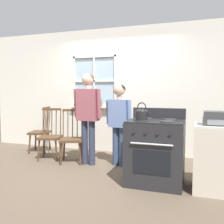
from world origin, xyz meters
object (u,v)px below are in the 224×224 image
Objects in this scene: side_counter at (215,158)px; chair_by_window at (72,139)px; potted_plant at (100,103)px; chair_center_cluster at (50,137)px; kettle at (142,114)px; person_elderly_left at (88,110)px; chair_near_wall at (40,132)px; person_teen_center at (119,117)px; stereo at (217,118)px; stove at (155,151)px.

chair_by_window is at bearing 165.88° from side_counter.
potted_plant is 0.31× the size of side_counter.
chair_center_cluster is 4.05× the size of kettle.
kettle is (1.14, -0.68, 0.02)m from person_elderly_left.
potted_plant is at bearing 145.15° from side_counter.
person_teen_center is at bearing 63.88° from chair_near_wall.
stereo is (2.29, -1.61, -0.09)m from potted_plant.
person_elderly_left is at bearing -25.25° from chair_by_window.
person_elderly_left is 1.53× the size of stove.
stereo is (0.98, 0.07, -0.04)m from kettle.
chair_near_wall is 0.66m from chair_center_cluster.
person_elderly_left reaches higher than chair_center_cluster.
stereo is (2.99, -0.71, 0.54)m from chair_center_cluster.
person_elderly_left is 1.84× the size of side_counter.
stove is at bearing 176.91° from side_counter.
person_teen_center is (0.55, 0.12, -0.12)m from person_elderly_left.
person_elderly_left is at bearing -23.21° from chair_center_cluster.
stove reaches higher than chair_near_wall.
person_teen_center reaches higher than kettle.
person_elderly_left is (0.35, -0.03, 0.56)m from chair_by_window.
chair_by_window is 2.94× the size of stereo.
kettle is (1.49, -0.71, 0.58)m from chair_by_window.
chair_by_window is 0.53m from chair_center_cluster.
chair_by_window is 0.92× the size of stove.
stereo is at bearing 3.94° from kettle.
side_counter is (2.47, -0.62, 0.01)m from chair_by_window.
chair_by_window is at bearing -163.74° from person_teen_center.
person_teen_center is 1.35× the size of stove.
kettle reaches higher than stereo.
chair_center_cluster is at bearing 166.57° from stereo.
kettle is (0.58, -0.81, 0.14)m from person_teen_center.
chair_center_cluster is 0.92× the size of stove.
stereo is (2.47, -0.64, 0.54)m from chair_by_window.
chair_by_window is 3.64× the size of potted_plant.
chair_by_window is at bearing 50.01° from chair_near_wall.
chair_near_wall is 2.94× the size of stereo.
side_counter is at bearing -29.77° from chair_center_cluster.
stove is at bearing 53.79° from chair_near_wall.
person_elderly_left is at bearing 54.89° from chair_near_wall.
person_teen_center reaches higher than chair_near_wall.
stereo is (0.00, -0.02, 0.54)m from side_counter.
person_teen_center is 1.10m from stove.
person_elderly_left is at bearing -157.23° from person_teen_center.
kettle is at bearing -174.85° from side_counter.
chair_by_window is at bearing 160.90° from stove.
person_elderly_left is at bearing 157.30° from stove.
person_elderly_left reaches higher than kettle.
person_teen_center is 5.32× the size of potted_plant.
person_elderly_left is 2.27m from side_counter.
side_counter is (3.50, -1.11, 0.01)m from chair_near_wall.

